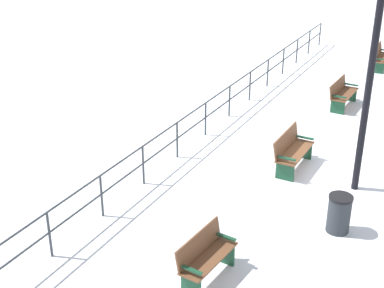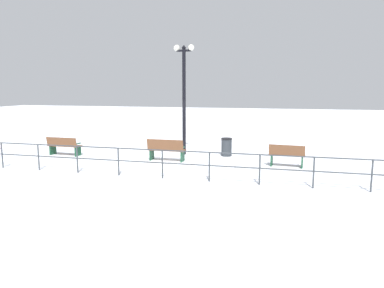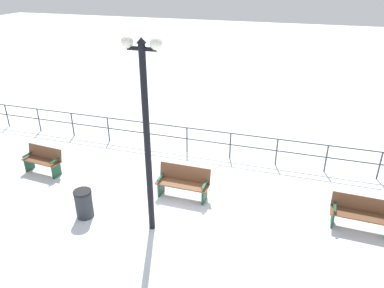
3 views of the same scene
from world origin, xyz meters
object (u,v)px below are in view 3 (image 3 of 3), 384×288
at_px(bench_second, 43,160).
at_px(trash_bin, 84,204).
at_px(lamppost_middle, 146,117).
at_px(bench_fourth, 361,214).
at_px(bench_third, 183,182).

relative_size(bench_second, trash_bin, 1.71).
xyz_separation_m(bench_second, lamppost_middle, (1.60, 4.58, 2.66)).
bearing_deg(bench_fourth, bench_third, -87.90).
bearing_deg(lamppost_middle, bench_fourth, 107.54).
relative_size(bench_fourth, lamppost_middle, 0.32).
bearing_deg(bench_third, bench_second, -88.54).
xyz_separation_m(bench_second, trash_bin, (1.70, 2.63, -0.06)).
bearing_deg(lamppost_middle, bench_third, 169.54).
relative_size(bench_second, bench_fourth, 0.89).
xyz_separation_m(bench_fourth, lamppost_middle, (1.64, -5.20, 2.68)).
bearing_deg(bench_fourth, trash_bin, -73.97).
distance_m(bench_second, bench_third, 4.89).
bearing_deg(bench_second, bench_third, 95.99).
height_order(bench_second, lamppost_middle, lamppost_middle).
bearing_deg(bench_second, lamppost_middle, 75.96).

